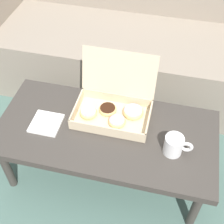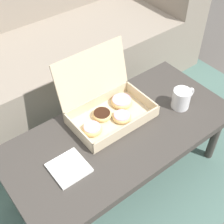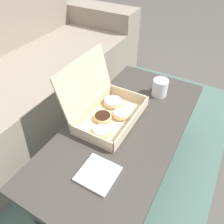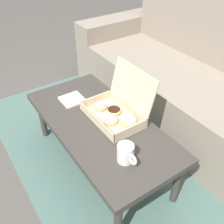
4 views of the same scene
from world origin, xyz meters
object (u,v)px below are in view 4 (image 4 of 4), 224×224
object	(u,v)px
coffee_mug	(126,153)
couch	(197,86)
pastry_box	(117,109)
coffee_table	(100,127)

from	to	relation	value
coffee_mug	couch	bearing A→B (deg)	109.75
pastry_box	coffee_mug	bearing A→B (deg)	-28.23
coffee_mug	pastry_box	bearing A→B (deg)	151.77
couch	pastry_box	xyz separation A→B (m)	(0.01, -0.77, 0.11)
couch	pastry_box	distance (m)	0.78
pastry_box	couch	bearing A→B (deg)	91.01
couch	pastry_box	bearing A→B (deg)	-88.99
coffee_mug	coffee_table	bearing A→B (deg)	171.10
couch	coffee_table	world-z (taller)	couch
pastry_box	coffee_mug	distance (m)	0.37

